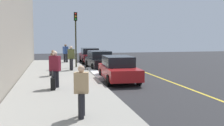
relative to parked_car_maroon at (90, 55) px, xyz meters
name	(u,v)px	position (x,y,z in m)	size (l,w,h in m)	color
ground_plane	(113,80)	(11.72, -0.21, -0.76)	(56.00, 56.00, 0.00)	#28282B
sidewalk	(59,81)	(11.72, -3.51, -0.68)	(28.00, 4.60, 0.15)	gray
lane_stripe_centre	(162,79)	(11.72, 2.99, -0.75)	(28.00, 0.14, 0.01)	gold
snow_bank_curb	(95,73)	(9.01, -0.91, -0.65)	(5.53, 0.56, 0.22)	white
parked_car_maroon	(90,55)	(0.00, 0.00, 0.00)	(4.62, 1.94, 1.51)	black
parked_car_black	(100,60)	(5.87, -0.01, 0.00)	(4.49, 2.02, 1.51)	black
parked_car_red	(118,69)	(12.09, 0.00, 0.00)	(4.50, 2.00, 1.51)	black
pedestrian_brown_coat	(53,62)	(9.77, -3.79, 0.28)	(0.49, 0.55, 1.67)	black
pedestrian_burgundy_coat	(55,68)	(14.22, -3.74, 0.37)	(0.57, 0.58, 1.83)	black
pedestrian_blue_coat	(66,53)	(0.70, -2.53, 0.35)	(0.54, 0.57, 1.80)	black
pedestrian_olive_coat	(71,57)	(7.20, -2.45, 0.37)	(0.61, 0.52, 1.84)	black
pedestrian_tan_coat	(81,90)	(19.23, -3.00, 0.26)	(0.53, 0.49, 1.64)	black
traffic_light_pole	(76,30)	(5.28, -1.91, 2.45)	(0.35, 0.26, 4.54)	#2D2D19
rolling_suitcase	(53,84)	(14.62, -3.86, -0.32)	(0.34, 0.22, 0.93)	black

